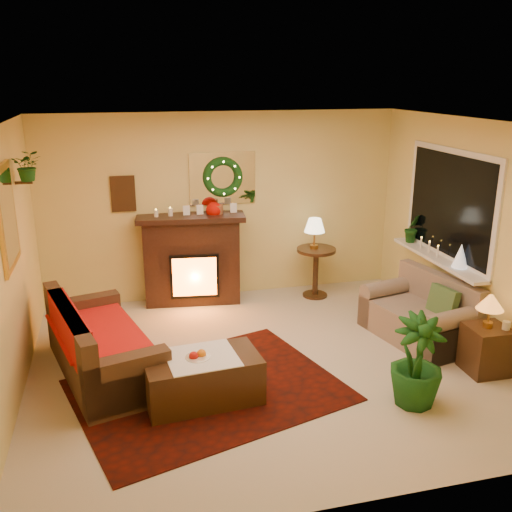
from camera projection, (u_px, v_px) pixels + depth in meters
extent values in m
plane|color=beige|center=(264.00, 364.00, 6.30)|extent=(5.00, 5.00, 0.00)
plane|color=white|center=(265.00, 124.00, 5.52)|extent=(5.00, 5.00, 0.00)
plane|color=#EFD88C|center=(223.00, 206.00, 7.99)|extent=(5.00, 5.00, 0.00)
plane|color=#EFD88C|center=(351.00, 347.00, 3.82)|extent=(5.00, 5.00, 0.00)
plane|color=#EFD88C|center=(6.00, 271.00, 5.32)|extent=(4.50, 4.50, 0.00)
plane|color=#EFD88C|center=(476.00, 236.00, 6.49)|extent=(4.50, 4.50, 0.00)
cube|color=#3C0F10|center=(209.00, 390.00, 5.77)|extent=(2.97, 2.54, 0.01)
cube|color=brown|center=(103.00, 336.00, 5.99)|extent=(1.28, 2.02, 0.81)
cube|color=red|center=(96.00, 330.00, 6.08)|extent=(0.82, 1.33, 0.02)
cube|color=black|center=(192.00, 264.00, 7.90)|extent=(1.33, 0.56, 1.18)
sphere|color=#BA0A00|center=(214.00, 210.00, 7.75)|extent=(0.22, 0.22, 0.22)
cylinder|color=white|center=(156.00, 216.00, 7.59)|extent=(0.06, 0.06, 0.17)
cylinder|color=silver|center=(170.00, 215.00, 7.64)|extent=(0.07, 0.07, 0.20)
cube|color=white|center=(223.00, 178.00, 7.85)|extent=(0.92, 0.02, 0.72)
torus|color=#194719|center=(223.00, 177.00, 7.80)|extent=(0.55, 0.11, 0.55)
cube|color=#381E11|center=(123.00, 194.00, 7.58)|extent=(0.32, 0.03, 0.48)
cube|color=gold|center=(7.00, 217.00, 5.47)|extent=(0.03, 0.84, 1.00)
imported|color=#194719|center=(29.00, 180.00, 6.13)|extent=(0.33, 0.28, 0.36)
cube|color=tan|center=(419.00, 306.00, 6.80)|extent=(1.04, 1.47, 0.77)
cube|color=white|center=(450.00, 205.00, 6.92)|extent=(0.03, 1.86, 1.36)
cube|color=black|center=(449.00, 205.00, 6.92)|extent=(0.02, 1.70, 1.22)
cube|color=white|center=(437.00, 259.00, 7.10)|extent=(0.22, 1.86, 0.04)
cone|color=white|center=(461.00, 255.00, 6.66)|extent=(0.19, 0.19, 0.28)
imported|color=black|center=(413.00, 228.00, 7.69)|extent=(0.28, 0.23, 0.51)
cylinder|color=#3B170E|center=(316.00, 275.00, 8.17)|extent=(0.58, 0.58, 0.72)
cone|color=#FFEFBD|center=(314.00, 237.00, 8.00)|extent=(0.29, 0.29, 0.44)
cube|color=#492F14|center=(486.00, 349.00, 6.07)|extent=(0.43, 0.43, 0.52)
cone|color=#E15612|center=(490.00, 307.00, 5.93)|extent=(0.28, 0.28, 0.41)
cube|color=#4B361F|center=(203.00, 381.00, 5.54)|extent=(1.15, 0.70, 0.46)
cylinder|color=beige|center=(198.00, 359.00, 5.45)|extent=(0.24, 0.24, 0.06)
imported|color=#1A3E1F|center=(417.00, 362.00, 5.41)|extent=(1.55, 1.55, 2.72)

